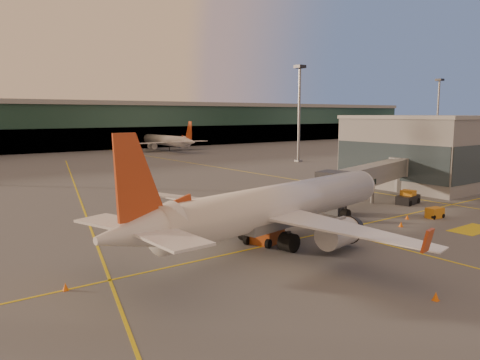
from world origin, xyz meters
TOP-DOWN VIEW (x-y plane):
  - ground at (0.00, 0.00)m, footprint 600.00×600.00m
  - taxi_markings at (-7.32, 44.49)m, footprint 100.12×173.00m
  - terminal at (0.00, 141.79)m, footprint 400.00×20.00m
  - gate_building at (41.93, 17.93)m, footprint 18.40×22.40m
  - mast_east_near at (55.00, 62.00)m, footprint 2.40×2.40m
  - mast_east_far at (130.00, 66.00)m, footprint 2.40×2.40m
  - main_airplane at (-3.82, 4.93)m, footprint 38.14×34.59m
  - jet_bridge at (23.29, 13.12)m, footprint 27.97×10.37m
  - catering_truck at (-4.10, 5.84)m, footprint 6.37×4.38m
  - gpu_cart at (20.08, 1.80)m, footprint 2.35×1.57m
  - pushback_tug at (25.56, 9.15)m, footprint 4.12×2.66m
  - cone_nose at (16.69, 3.43)m, footprint 0.44×0.44m
  - cone_tail at (-24.13, 4.92)m, footprint 0.46×0.46m
  - cone_wing_right at (-4.16, -12.53)m, footprint 0.49×0.49m
  - cone_fwd at (12.66, 1.58)m, footprint 0.49×0.49m

SIDE VIEW (x-z plane):
  - ground at x=0.00m, z-range 0.00..0.00m
  - taxi_markings at x=-7.32m, z-range 0.00..0.01m
  - cone_nose at x=16.69m, z-range -0.01..0.55m
  - cone_tail at x=-24.13m, z-range -0.01..0.57m
  - cone_wing_right at x=-4.16m, z-range -0.01..0.61m
  - cone_fwd at x=12.66m, z-range -0.01..0.61m
  - gpu_cart at x=20.08m, z-range -0.02..1.28m
  - pushback_tug at x=25.56m, z-range -0.19..1.79m
  - catering_truck at x=-4.10m, z-range 0.31..4.86m
  - main_airplane at x=-3.82m, z-range -2.02..9.53m
  - jet_bridge at x=23.29m, z-range 1.11..6.88m
  - gate_building at x=41.93m, z-range -0.01..12.59m
  - terminal at x=0.00m, z-range -0.04..17.56m
  - mast_east_near at x=55.00m, z-range 2.06..27.66m
  - mast_east_far at x=130.00m, z-range 2.06..27.66m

